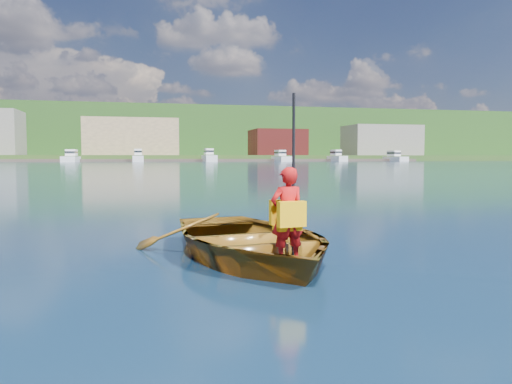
# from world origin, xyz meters

# --- Properties ---
(ground) EXTENTS (600.00, 600.00, 0.00)m
(ground) POSITION_xyz_m (0.00, 0.00, 0.00)
(ground) COLOR #0D1E3C
(ground) RESTS_ON ground
(rowboat) EXTENTS (3.26, 4.18, 0.79)m
(rowboat) POSITION_xyz_m (-0.30, 0.62, 0.25)
(rowboat) COLOR brown
(rowboat) RESTS_ON ground
(child_paddler) EXTENTS (0.45, 0.38, 2.04)m
(child_paddler) POSITION_xyz_m (-0.01, -0.25, 0.68)
(child_paddler) COLOR #B81011
(child_paddler) RESTS_ON ground
(shoreline) EXTENTS (400.00, 140.00, 22.00)m
(shoreline) POSITION_xyz_m (0.00, 236.61, 10.32)
(shoreline) COLOR #334D24
(shoreline) RESTS_ON ground
(dock) EXTENTS (160.05, 8.90, 0.80)m
(dock) POSITION_xyz_m (6.98, 148.00, 0.40)
(dock) COLOR #4E413A
(dock) RESTS_ON ground
(waterfront_buildings) EXTENTS (202.00, 16.00, 14.00)m
(waterfront_buildings) POSITION_xyz_m (-7.74, 165.00, 7.74)
(waterfront_buildings) COLOR brown
(waterfront_buildings) RESTS_ON ground
(marina_yachts) EXTENTS (147.03, 13.64, 4.16)m
(marina_yachts) POSITION_xyz_m (6.41, 143.33, 1.33)
(marina_yachts) COLOR white
(marina_yachts) RESTS_ON ground
(hillside_trees) EXTENTS (291.26, 83.47, 25.27)m
(hillside_trees) POSITION_xyz_m (-3.98, 246.02, 19.72)
(hillside_trees) COLOR #382314
(hillside_trees) RESTS_ON ground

